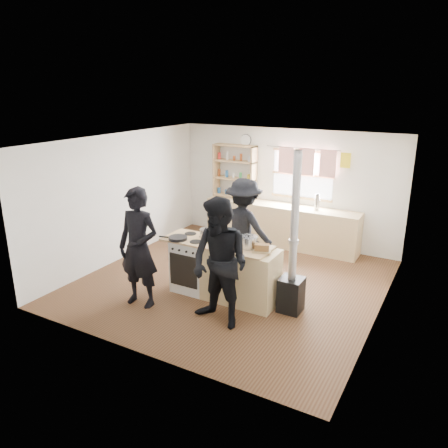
{
  "coord_description": "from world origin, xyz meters",
  "views": [
    {
      "loc": [
        3.35,
        -6.28,
        3.36
      ],
      "look_at": [
        -0.11,
        -0.1,
        1.1
      ],
      "focal_mm": 35.0,
      "sensor_mm": 36.0,
      "label": 1
    }
  ],
  "objects_px": {
    "roast_tray": "(222,240)",
    "flue_heater": "(292,273)",
    "bread_board": "(262,249)",
    "thermos": "(317,202)",
    "stockpot_stove": "(206,233)",
    "skillet_greens": "(178,238)",
    "person_near_left": "(139,248)",
    "person_far": "(244,228)",
    "cooking_island": "(224,270)",
    "person_near_right": "(220,264)",
    "stockpot_counter": "(249,242)"
  },
  "relations": [
    {
      "from": "cooking_island",
      "to": "bread_board",
      "type": "height_order",
      "value": "bread_board"
    },
    {
      "from": "roast_tray",
      "to": "person_far",
      "type": "relative_size",
      "value": 0.21
    },
    {
      "from": "bread_board",
      "to": "person_near_right",
      "type": "height_order",
      "value": "person_near_right"
    },
    {
      "from": "stockpot_stove",
      "to": "roast_tray",
      "type": "bearing_deg",
      "value": -12.01
    },
    {
      "from": "thermos",
      "to": "bread_board",
      "type": "xyz_separation_m",
      "value": [
        0.03,
        -2.79,
        -0.08
      ]
    },
    {
      "from": "thermos",
      "to": "person_far",
      "type": "distance_m",
      "value": 1.98
    },
    {
      "from": "stockpot_counter",
      "to": "bread_board",
      "type": "bearing_deg",
      "value": -12.33
    },
    {
      "from": "cooking_island",
      "to": "stockpot_stove",
      "type": "bearing_deg",
      "value": 162.92
    },
    {
      "from": "person_near_left",
      "to": "stockpot_counter",
      "type": "bearing_deg",
      "value": 27.61
    },
    {
      "from": "skillet_greens",
      "to": "bread_board",
      "type": "relative_size",
      "value": 1.13
    },
    {
      "from": "flue_heater",
      "to": "person_near_left",
      "type": "relative_size",
      "value": 1.31
    },
    {
      "from": "roast_tray",
      "to": "cooking_island",
      "type": "bearing_deg",
      "value": -36.95
    },
    {
      "from": "thermos",
      "to": "stockpot_counter",
      "type": "height_order",
      "value": "thermos"
    },
    {
      "from": "cooking_island",
      "to": "person_far",
      "type": "bearing_deg",
      "value": 97.67
    },
    {
      "from": "skillet_greens",
      "to": "stockpot_counter",
      "type": "height_order",
      "value": "stockpot_counter"
    },
    {
      "from": "skillet_greens",
      "to": "flue_heater",
      "type": "height_order",
      "value": "flue_heater"
    },
    {
      "from": "person_near_right",
      "to": "person_far",
      "type": "relative_size",
      "value": 1.05
    },
    {
      "from": "cooking_island",
      "to": "flue_heater",
      "type": "height_order",
      "value": "flue_heater"
    },
    {
      "from": "stockpot_stove",
      "to": "person_far",
      "type": "distance_m",
      "value": 0.88
    },
    {
      "from": "bread_board",
      "to": "cooking_island",
      "type": "bearing_deg",
      "value": 178.48
    },
    {
      "from": "bread_board",
      "to": "person_far",
      "type": "distance_m",
      "value": 1.26
    },
    {
      "from": "person_near_left",
      "to": "stockpot_stove",
      "type": "bearing_deg",
      "value": 54.22
    },
    {
      "from": "thermos",
      "to": "person_near_right",
      "type": "bearing_deg",
      "value": -94.33
    },
    {
      "from": "skillet_greens",
      "to": "roast_tray",
      "type": "height_order",
      "value": "roast_tray"
    },
    {
      "from": "stockpot_stove",
      "to": "person_far",
      "type": "xyz_separation_m",
      "value": [
        0.29,
        0.83,
        -0.1
      ]
    },
    {
      "from": "bread_board",
      "to": "person_far",
      "type": "xyz_separation_m",
      "value": [
        -0.8,
        0.97,
        -0.08
      ]
    },
    {
      "from": "skillet_greens",
      "to": "person_far",
      "type": "relative_size",
      "value": 0.21
    },
    {
      "from": "bread_board",
      "to": "flue_heater",
      "type": "xyz_separation_m",
      "value": [
        0.47,
        0.1,
        -0.34
      ]
    },
    {
      "from": "stockpot_counter",
      "to": "person_near_left",
      "type": "height_order",
      "value": "person_near_left"
    },
    {
      "from": "stockpot_counter",
      "to": "cooking_island",
      "type": "bearing_deg",
      "value": -175.05
    },
    {
      "from": "bread_board",
      "to": "skillet_greens",
      "type": "bearing_deg",
      "value": -173.04
    },
    {
      "from": "cooking_island",
      "to": "person_near_right",
      "type": "xyz_separation_m",
      "value": [
        0.37,
        -0.78,
        0.48
      ]
    },
    {
      "from": "roast_tray",
      "to": "flue_heater",
      "type": "height_order",
      "value": "flue_heater"
    },
    {
      "from": "thermos",
      "to": "stockpot_stove",
      "type": "height_order",
      "value": "thermos"
    },
    {
      "from": "stockpot_stove",
      "to": "person_near_right",
      "type": "xyz_separation_m",
      "value": [
        0.79,
        -0.91,
        -0.05
      ]
    },
    {
      "from": "thermos",
      "to": "flue_heater",
      "type": "xyz_separation_m",
      "value": [
        0.5,
        -2.69,
        -0.42
      ]
    },
    {
      "from": "bread_board",
      "to": "stockpot_stove",
      "type": "bearing_deg",
      "value": 172.32
    },
    {
      "from": "skillet_greens",
      "to": "flue_heater",
      "type": "xyz_separation_m",
      "value": [
        1.9,
        0.27,
        -0.32
      ]
    },
    {
      "from": "skillet_greens",
      "to": "cooking_island",
      "type": "bearing_deg",
      "value": 14.17
    },
    {
      "from": "person_far",
      "to": "thermos",
      "type": "bearing_deg",
      "value": -106.59
    },
    {
      "from": "skillet_greens",
      "to": "person_near_left",
      "type": "relative_size",
      "value": 0.2
    },
    {
      "from": "person_near_right",
      "to": "cooking_island",
      "type": "bearing_deg",
      "value": 126.81
    },
    {
      "from": "thermos",
      "to": "cooking_island",
      "type": "xyz_separation_m",
      "value": [
        -0.64,
        -2.77,
        -0.6
      ]
    },
    {
      "from": "roast_tray",
      "to": "person_near_left",
      "type": "xyz_separation_m",
      "value": [
        -0.96,
        -0.92,
        -0.02
      ]
    },
    {
      "from": "cooking_island",
      "to": "flue_heater",
      "type": "xyz_separation_m",
      "value": [
        1.14,
        0.08,
        0.18
      ]
    },
    {
      "from": "cooking_island",
      "to": "roast_tray",
      "type": "distance_m",
      "value": 0.51
    },
    {
      "from": "person_near_right",
      "to": "roast_tray",
      "type": "bearing_deg",
      "value": 129.4
    },
    {
      "from": "person_near_right",
      "to": "thermos",
      "type": "bearing_deg",
      "value": 97.03
    },
    {
      "from": "bread_board",
      "to": "flue_heater",
      "type": "bearing_deg",
      "value": 11.96
    },
    {
      "from": "roast_tray",
      "to": "flue_heater",
      "type": "bearing_deg",
      "value": 1.2
    }
  ]
}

